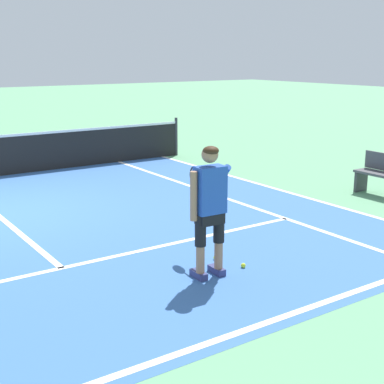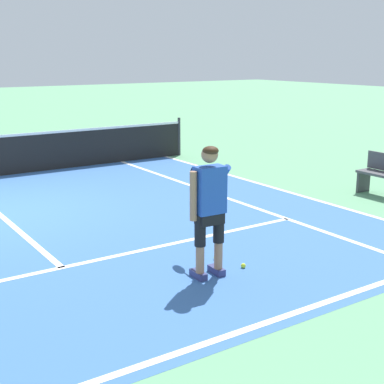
{
  "view_description": "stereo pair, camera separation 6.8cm",
  "coord_description": "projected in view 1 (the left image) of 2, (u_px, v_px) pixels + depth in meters",
  "views": [
    {
      "loc": [
        -2.48,
        -9.97,
        2.8
      ],
      "look_at": [
        1.47,
        -4.17,
        1.05
      ],
      "focal_mm": 51.79,
      "sensor_mm": 36.0,
      "label": 1
    },
    {
      "loc": [
        -2.42,
        -10.01,
        2.8
      ],
      "look_at": [
        1.47,
        -4.17,
        1.05
      ],
      "focal_mm": 51.79,
      "sensor_mm": 36.0,
      "label": 2
    }
  ],
  "objects": [
    {
      "name": "line_service",
      "position": [
        62.0,
        268.0,
        7.45
      ],
      "size": [
        8.23,
        0.1,
        0.01
      ],
      "primitive_type": "cube",
      "color": "white",
      "rests_on": "ground"
    },
    {
      "name": "tennis_ball_near_feet",
      "position": [
        216.0,
        258.0,
        7.75
      ],
      "size": [
        0.07,
        0.07,
        0.07
      ],
      "primitive_type": "sphere",
      "color": "#CCE02D",
      "rests_on": "ground"
    },
    {
      "name": "tennis_player",
      "position": [
        209.0,
        202.0,
        6.95
      ],
      "size": [
        0.66,
        1.11,
        1.71
      ],
      "color": "navy",
      "rests_on": "ground"
    },
    {
      "name": "tennis_ball_by_baseline",
      "position": [
        243.0,
        265.0,
        7.46
      ],
      "size": [
        0.07,
        0.07,
        0.07
      ],
      "primitive_type": "sphere",
      "color": "#CCE02D",
      "rests_on": "ground"
    },
    {
      "name": "court_inner_surface",
      "position": [
        19.0,
        233.0,
        8.92
      ],
      "size": [
        10.98,
        9.53,
        0.0
      ],
      "primitive_type": "cube",
      "color": "#3866A8",
      "rests_on": "ground"
    },
    {
      "name": "line_doubles_right",
      "position": [
        273.0,
        188.0,
        11.92
      ],
      "size": [
        0.1,
        9.13,
        0.01
      ],
      "primitive_type": "cube",
      "color": "white",
      "rests_on": "ground"
    },
    {
      "name": "line_baseline",
      "position": [
        169.0,
        357.0,
        5.26
      ],
      "size": [
        10.98,
        0.1,
        0.01
      ],
      "primitive_type": "cube",
      "color": "white",
      "rests_on": "ground"
    },
    {
      "name": "line_singles_right",
      "position": [
        222.0,
        197.0,
        11.17
      ],
      "size": [
        0.1,
        9.13,
        0.01
      ],
      "primitive_type": "cube",
      "color": "white",
      "rests_on": "ground"
    }
  ]
}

